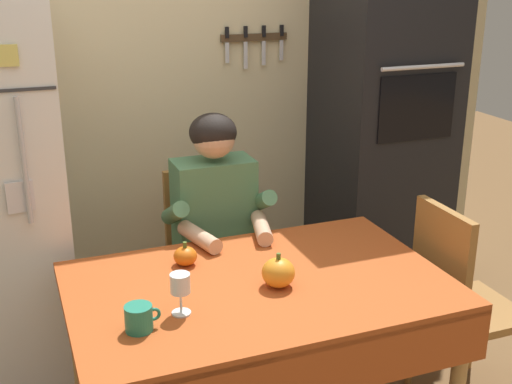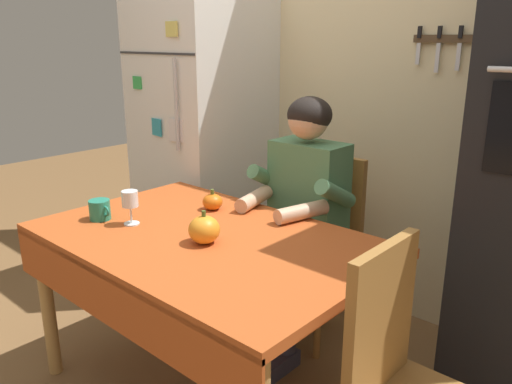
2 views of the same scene
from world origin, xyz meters
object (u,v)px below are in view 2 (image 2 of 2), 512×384
(coffee_mug, at_px, (100,210))
(pumpkin_medium, at_px, (204,230))
(dining_table, at_px, (202,256))
(chair_right_side, at_px, (407,383))
(chair_behind_person, at_px, (321,237))
(refrigerator, at_px, (203,137))
(seated_person, at_px, (300,204))
(pumpkin_large, at_px, (213,202))
(wine_glass, at_px, (130,201))

(coffee_mug, bearing_deg, pumpkin_medium, 12.83)
(dining_table, distance_m, chair_right_side, 0.91)
(dining_table, height_order, chair_behind_person, chair_behind_person)
(refrigerator, height_order, seated_person, refrigerator)
(seated_person, relative_size, chair_right_side, 1.34)
(coffee_mug, bearing_deg, chair_right_side, 6.42)
(dining_table, bearing_deg, refrigerator, 137.09)
(dining_table, xyz_separation_m, pumpkin_large, (-0.21, 0.27, 0.12))
(chair_behind_person, xyz_separation_m, pumpkin_large, (-0.25, -0.53, 0.27))
(refrigerator, distance_m, coffee_mug, 1.14)
(dining_table, distance_m, chair_behind_person, 0.81)
(refrigerator, xyz_separation_m, pumpkin_large, (0.74, -0.62, -0.12))
(coffee_mug, height_order, pumpkin_large, pumpkin_large)
(seated_person, distance_m, coffee_mug, 0.92)
(chair_behind_person, xyz_separation_m, chair_right_side, (0.87, -0.79, 0.00))
(refrigerator, relative_size, wine_glass, 12.17)
(dining_table, xyz_separation_m, wine_glass, (-0.33, -0.10, 0.19))
(refrigerator, relative_size, chair_right_side, 1.94)
(chair_right_side, xyz_separation_m, pumpkin_medium, (-0.85, -0.03, 0.28))
(seated_person, bearing_deg, refrigerator, 164.13)
(chair_behind_person, distance_m, coffee_mug, 1.11)
(seated_person, height_order, wine_glass, seated_person)
(refrigerator, bearing_deg, pumpkin_large, -40.03)
(seated_person, height_order, pumpkin_large, seated_person)
(coffee_mug, relative_size, wine_glass, 0.80)
(coffee_mug, bearing_deg, chair_behind_person, 61.48)
(chair_right_side, relative_size, coffee_mug, 7.85)
(refrigerator, height_order, chair_behind_person, refrigerator)
(refrigerator, xyz_separation_m, coffee_mug, (0.47, -1.04, -0.12))
(dining_table, height_order, seated_person, seated_person)
(seated_person, relative_size, coffee_mug, 10.51)
(wine_glass, xyz_separation_m, pumpkin_medium, (0.38, 0.07, -0.05))
(seated_person, bearing_deg, pumpkin_medium, -87.97)
(refrigerator, height_order, wine_glass, refrigerator)
(refrigerator, distance_m, wine_glass, 1.16)
(wine_glass, height_order, pumpkin_large, wine_glass)
(refrigerator, relative_size, pumpkin_medium, 13.68)
(dining_table, bearing_deg, pumpkin_medium, -30.25)
(dining_table, distance_m, coffee_mug, 0.52)
(dining_table, relative_size, chair_behind_person, 1.51)
(seated_person, bearing_deg, chair_right_side, -34.77)
(seated_person, distance_m, chair_right_side, 1.08)
(dining_table, relative_size, seated_person, 1.12)
(pumpkin_medium, bearing_deg, pumpkin_large, 132.18)
(seated_person, height_order, coffee_mug, seated_person)
(dining_table, relative_size, pumpkin_large, 14.45)
(dining_table, xyz_separation_m, coffee_mug, (-0.48, -0.15, 0.13))
(chair_behind_person, xyz_separation_m, pumpkin_medium, (0.02, -0.82, 0.28))
(seated_person, bearing_deg, pumpkin_large, -126.16)
(coffee_mug, xyz_separation_m, pumpkin_medium, (0.54, 0.12, 0.01))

